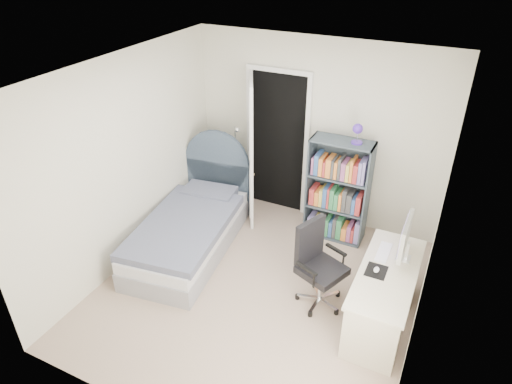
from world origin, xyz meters
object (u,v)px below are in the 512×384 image
at_px(desk, 384,294).
at_px(office_chair, 317,260).
at_px(nightstand, 238,181).
at_px(floor_lamp, 237,176).
at_px(bed, 191,228).
at_px(bookcase, 338,195).

bearing_deg(desk, office_chair, 179.84).
height_order(nightstand, office_chair, office_chair).
distance_m(nightstand, floor_lamp, 0.24).
height_order(bed, nightstand, bed).
bearing_deg(office_chair, nightstand, 139.43).
relative_size(floor_lamp, bookcase, 0.78).
bearing_deg(desk, floor_lamp, 151.07).
bearing_deg(bed, floor_lamp, 85.38).
distance_m(bed, bookcase, 1.93).
bearing_deg(desk, bookcase, 125.29).
bearing_deg(bed, bookcase, 32.94).
xyz_separation_m(bookcase, desk, (0.90, -1.27, -0.27)).
xyz_separation_m(bed, bookcase, (1.60, 1.03, 0.35)).
height_order(bed, bookcase, bookcase).
xyz_separation_m(nightstand, bookcase, (1.57, -0.21, 0.29)).
height_order(bed, office_chair, bed).
distance_m(floor_lamp, bookcase, 1.51).
distance_m(floor_lamp, office_chair, 2.13).
bearing_deg(nightstand, bookcase, -7.57).
bearing_deg(bookcase, office_chair, -82.90).
xyz_separation_m(floor_lamp, desk, (2.41, -1.33, -0.16)).
relative_size(desk, office_chair, 1.39).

